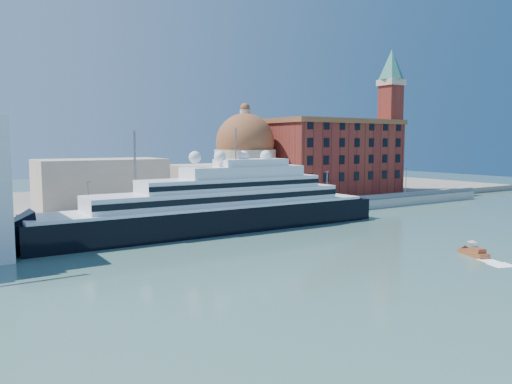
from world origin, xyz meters
TOP-DOWN VIEW (x-y plane):
  - ground at (0.00, 0.00)m, footprint 400.00×400.00m
  - quay at (0.00, 34.00)m, footprint 180.00×10.00m
  - land at (0.00, 75.00)m, footprint 260.00×72.00m
  - quay_fence at (0.00, 29.50)m, footprint 180.00×0.10m
  - superyacht at (-9.80, 23.00)m, footprint 82.35×11.42m
  - water_taxi at (17.21, -19.29)m, footprint 3.60×5.79m
  - warehouse at (52.00, 52.00)m, footprint 43.00×19.00m
  - campanile at (76.00, 52.00)m, footprint 8.40×8.40m
  - church at (6.39, 57.72)m, footprint 66.00×18.00m
  - lamp_posts at (-12.67, 32.27)m, footprint 120.80×2.40m

SIDE VIEW (x-z plane):
  - ground at x=0.00m, z-range 0.00..0.00m
  - water_taxi at x=17.21m, z-range -0.68..1.93m
  - land at x=0.00m, z-range 0.00..2.00m
  - quay at x=0.00m, z-range 0.00..2.50m
  - quay_fence at x=0.00m, z-range 2.50..3.70m
  - superyacht at x=-9.80m, z-range -8.06..16.55m
  - lamp_posts at x=-12.67m, z-range 0.84..18.84m
  - church at x=6.39m, z-range -1.84..23.66m
  - warehouse at x=52.00m, z-range 2.16..25.41m
  - campanile at x=76.00m, z-range 5.26..52.26m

